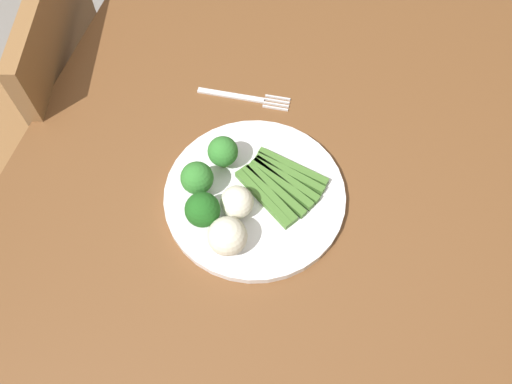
# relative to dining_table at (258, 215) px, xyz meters

# --- Properties ---
(ground_plane) EXTENTS (6.00, 6.00, 0.02)m
(ground_plane) POSITION_rel_dining_table_xyz_m (0.00, 0.00, -0.65)
(ground_plane) COLOR gray
(dining_table) EXTENTS (1.41, 0.82, 0.75)m
(dining_table) POSITION_rel_dining_table_xyz_m (0.00, 0.00, 0.00)
(dining_table) COLOR brown
(dining_table) RESTS_ON ground_plane
(chair) EXTENTS (0.48, 0.48, 0.87)m
(chair) POSITION_rel_dining_table_xyz_m (-0.18, -0.55, -0.14)
(chair) COLOR olive
(chair) RESTS_ON ground_plane
(plate) EXTENTS (0.28, 0.28, 0.01)m
(plate) POSITION_rel_dining_table_xyz_m (0.02, 0.00, 0.12)
(plate) COLOR white
(plate) RESTS_ON dining_table
(asparagus_bundle) EXTENTS (0.13, 0.14, 0.01)m
(asparagus_bundle) POSITION_rel_dining_table_xyz_m (0.00, 0.03, 0.13)
(asparagus_bundle) COLOR #47752D
(asparagus_bundle) RESTS_ON plate
(broccoli_outer_edge) EXTENTS (0.05, 0.05, 0.06)m
(broccoli_outer_edge) POSITION_rel_dining_table_xyz_m (-0.02, -0.06, 0.16)
(broccoli_outer_edge) COLOR #609E3D
(broccoli_outer_edge) RESTS_ON plate
(broccoli_left) EXTENTS (0.05, 0.05, 0.06)m
(broccoli_left) POSITION_rel_dining_table_xyz_m (0.09, -0.06, 0.16)
(broccoli_left) COLOR #4C7F2B
(broccoli_left) RESTS_ON plate
(broccoli_back_right) EXTENTS (0.05, 0.05, 0.06)m
(broccoli_back_right) POSITION_rel_dining_table_xyz_m (0.04, -0.08, 0.16)
(broccoli_back_right) COLOR #609E3D
(broccoli_back_right) RESTS_ON plate
(cauliflower_front_left) EXTENTS (0.05, 0.05, 0.05)m
(cauliflower_front_left) POSITION_rel_dining_table_xyz_m (0.06, -0.02, 0.15)
(cauliflower_front_left) COLOR silver
(cauliflower_front_left) RESTS_ON plate
(cauliflower_edge) EXTENTS (0.06, 0.06, 0.06)m
(cauliflower_edge) POSITION_rel_dining_table_xyz_m (0.12, -0.02, 0.15)
(cauliflower_edge) COLOR silver
(cauliflower_edge) RESTS_ON plate
(fork) EXTENTS (0.03, 0.17, 0.00)m
(fork) POSITION_rel_dining_table_xyz_m (-0.17, -0.07, 0.11)
(fork) COLOR silver
(fork) RESTS_ON dining_table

